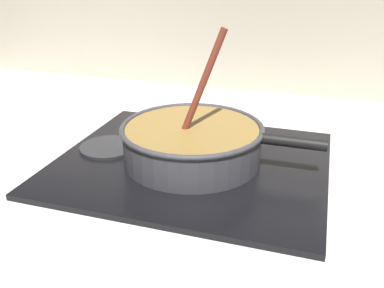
# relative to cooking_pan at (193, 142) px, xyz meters

# --- Properties ---
(ground) EXTENTS (2.40, 1.60, 0.04)m
(ground) POSITION_rel_cooking_pan_xyz_m (0.01, -0.20, -0.07)
(ground) COLOR beige
(backsplash_wall) EXTENTS (2.40, 0.02, 0.55)m
(backsplash_wall) POSITION_rel_cooking_pan_xyz_m (0.01, 0.59, 0.22)
(backsplash_wall) COLOR #B2A893
(backsplash_wall) RESTS_ON ground
(hob_plate) EXTENTS (0.56, 0.48, 0.01)m
(hob_plate) POSITION_rel_cooking_pan_xyz_m (-0.00, -0.00, -0.05)
(hob_plate) COLOR black
(hob_plate) RESTS_ON ground
(burner_ring) EXTENTS (0.17, 0.17, 0.01)m
(burner_ring) POSITION_rel_cooking_pan_xyz_m (-0.00, -0.00, -0.04)
(burner_ring) COLOR #592D0C
(burner_ring) RESTS_ON hob_plate
(spare_burner) EXTENTS (0.13, 0.13, 0.01)m
(spare_burner) POSITION_rel_cooking_pan_xyz_m (-0.20, -0.00, -0.04)
(spare_burner) COLOR #262628
(spare_burner) RESTS_ON hob_plate
(cooking_pan) EXTENTS (0.42, 0.30, 0.28)m
(cooking_pan) POSITION_rel_cooking_pan_xyz_m (0.00, 0.00, 0.00)
(cooking_pan) COLOR #38383D
(cooking_pan) RESTS_ON hob_plate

